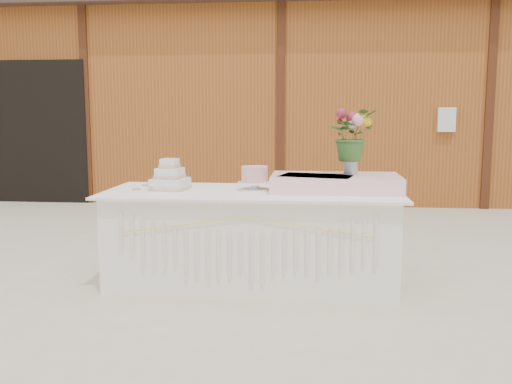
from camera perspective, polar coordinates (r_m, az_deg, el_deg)
ground at (r=4.79m, az=-0.36°, el=-9.06°), size 80.00×80.00×0.00m
barn at (r=10.57m, az=3.05°, el=9.43°), size 12.60×4.60×3.30m
cake_table at (r=4.69m, az=-0.37°, el=-4.55°), size 2.40×1.00×0.77m
wedding_cake at (r=4.76m, az=-8.60°, el=1.29°), size 0.32×0.32×0.26m
pink_cake_stand at (r=4.64m, az=-0.14°, el=1.51°), size 0.28×0.28×0.20m
satin_runner at (r=4.67m, az=7.93°, el=0.91°), size 1.03×0.60×0.13m
flower_vase at (r=4.71m, az=9.45°, el=2.71°), size 0.12×0.12×0.16m
bouquet at (r=4.69m, az=9.53°, el=6.22°), size 0.50×0.49×0.42m
loose_flowers at (r=4.87m, az=-11.43°, el=0.46°), size 0.21×0.40×0.02m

